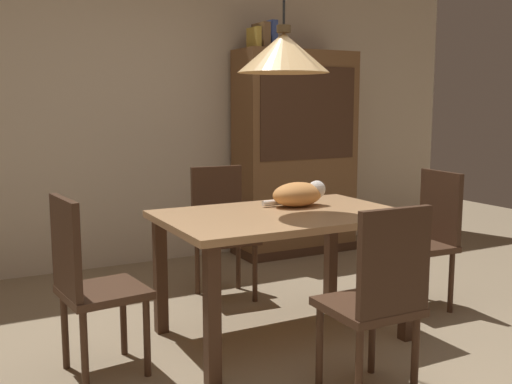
# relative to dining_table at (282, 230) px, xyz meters

# --- Properties ---
(ground) EXTENTS (10.00, 10.00, 0.00)m
(ground) POSITION_rel_dining_table_xyz_m (-0.12, -0.59, -0.65)
(ground) COLOR #998466
(back_wall) EXTENTS (6.40, 0.10, 2.90)m
(back_wall) POSITION_rel_dining_table_xyz_m (-0.12, 2.06, 0.80)
(back_wall) COLOR beige
(back_wall) RESTS_ON ground
(dining_table) EXTENTS (1.40, 0.90, 0.75)m
(dining_table) POSITION_rel_dining_table_xyz_m (0.00, 0.00, 0.00)
(dining_table) COLOR tan
(dining_table) RESTS_ON ground
(chair_right_side) EXTENTS (0.43, 0.43, 0.93)m
(chair_right_side) POSITION_rel_dining_table_xyz_m (1.13, -0.01, -0.14)
(chair_right_side) COLOR #472D1E
(chair_right_side) RESTS_ON ground
(chair_left_side) EXTENTS (0.44, 0.44, 0.93)m
(chair_left_side) POSITION_rel_dining_table_xyz_m (-1.13, -0.01, -0.14)
(chair_left_side) COLOR #472D1E
(chair_left_side) RESTS_ON ground
(chair_near_front) EXTENTS (0.41, 0.41, 0.93)m
(chair_near_front) POSITION_rel_dining_table_xyz_m (-0.00, -0.88, -0.14)
(chair_near_front) COLOR #472D1E
(chair_near_front) RESTS_ON ground
(chair_far_back) EXTENTS (0.43, 0.43, 0.93)m
(chair_far_back) POSITION_rel_dining_table_xyz_m (0.01, 0.88, -0.14)
(chair_far_back) COLOR #472D1E
(chair_far_back) RESTS_ON ground
(cat_sleeping) EXTENTS (0.39, 0.25, 0.16)m
(cat_sleeping) POSITION_rel_dining_table_xyz_m (0.20, 0.14, 0.18)
(cat_sleeping) COLOR #E59951
(cat_sleeping) RESTS_ON dining_table
(pendant_lamp) EXTENTS (0.52, 0.52, 1.30)m
(pendant_lamp) POSITION_rel_dining_table_xyz_m (0.00, 0.00, 1.01)
(pendant_lamp) COLOR #E5B775
(hutch_bookcase) EXTENTS (1.12, 0.45, 1.85)m
(hutch_bookcase) POSITION_rel_dining_table_xyz_m (1.14, 1.73, 0.24)
(hutch_bookcase) COLOR brown
(hutch_bookcase) RESTS_ON ground
(book_yellow_short) EXTENTS (0.04, 0.20, 0.18)m
(book_yellow_short) POSITION_rel_dining_table_xyz_m (0.71, 1.73, 1.29)
(book_yellow_short) COLOR gold
(book_yellow_short) RESTS_ON hutch_bookcase
(book_brown_thick) EXTENTS (0.06, 0.24, 0.22)m
(book_brown_thick) POSITION_rel_dining_table_xyz_m (0.78, 1.73, 1.31)
(book_brown_thick) COLOR brown
(book_brown_thick) RESTS_ON hutch_bookcase
(book_blue_wide) EXTENTS (0.06, 0.24, 0.24)m
(book_blue_wide) POSITION_rel_dining_table_xyz_m (0.86, 1.73, 1.32)
(book_blue_wide) COLOR #384C93
(book_blue_wide) RESTS_ON hutch_bookcase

